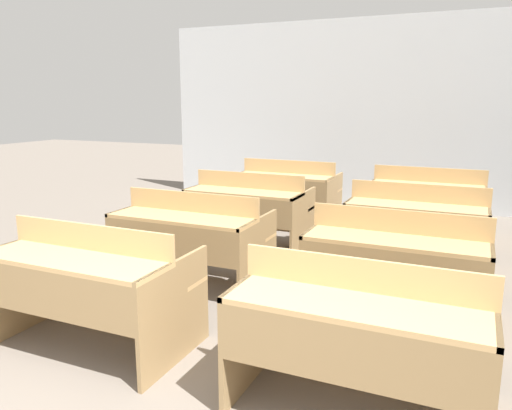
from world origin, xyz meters
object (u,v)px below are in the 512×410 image
Objects in this scene: bench_second_left at (191,235)px; bench_front_right at (359,330)px; bench_front_left at (90,281)px; bench_third_left at (248,207)px; bench_back_right at (427,199)px; bench_third_right at (416,223)px; bench_back_left at (287,189)px; bench_second_right at (396,260)px.

bench_front_right is at bearing -35.19° from bench_second_left.
bench_front_right is (1.80, 0.00, 0.00)m from bench_front_left.
bench_back_right is at bearing 35.31° from bench_third_left.
bench_third_right is 2.22m from bench_back_left.
bench_third_left is 1.27m from bench_back_left.
bench_third_right is at bearing 54.76° from bench_front_left.
bench_third_right and bench_back_right have the same top height.
bench_front_right and bench_back_left have the same top height.
bench_second_left is 2.57m from bench_back_left.
bench_second_left and bench_second_right have the same top height.
bench_second_left and bench_back_right have the same top height.
bench_second_left is at bearing 144.81° from bench_front_right.
bench_third_left is at bearing -144.69° from bench_back_right.
bench_front_right and bench_third_right have the same top height.
bench_front_right and bench_second_right have the same top height.
bench_third_right is (1.78, 1.28, 0.00)m from bench_second_left.
bench_second_right is at bearing 35.14° from bench_front_left.
bench_second_right is 2.22m from bench_third_left.
bench_front_left and bench_back_right have the same top height.
bench_front_left and bench_third_left have the same top height.
bench_second_left is at bearing -124.49° from bench_back_right.
bench_front_left is at bearing -89.61° from bench_third_left.
bench_third_left is at bearing 179.63° from bench_third_right.
bench_second_right is at bearing 0.16° from bench_second_left.
bench_second_left is 1.00× the size of bench_back_left.
bench_front_right is 1.00× the size of bench_back_right.
bench_second_right is 1.00× the size of bench_third_left.
bench_front_right is 4.23m from bench_back_left.
bench_second_right and bench_third_right have the same top height.
bench_third_right is at bearing 89.98° from bench_front_right.
bench_second_right is at bearing -35.46° from bench_third_left.
bench_back_right is at bearing 90.25° from bench_front_right.
bench_third_right is at bearing 89.94° from bench_second_right.
bench_back_right is (1.78, 3.83, 0.00)m from bench_front_left.
bench_second_right is 1.00× the size of bench_back_right.
bench_front_left is at bearing -179.89° from bench_front_right.
bench_second_right is at bearing -90.06° from bench_third_right.
bench_third_right is 1.00× the size of bench_back_right.
bench_third_right is at bearing 35.78° from bench_second_left.
bench_front_right is at bearing -89.98° from bench_second_right.
bench_back_left is at bearing -179.99° from bench_back_right.
bench_second_left and bench_third_right have the same top height.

